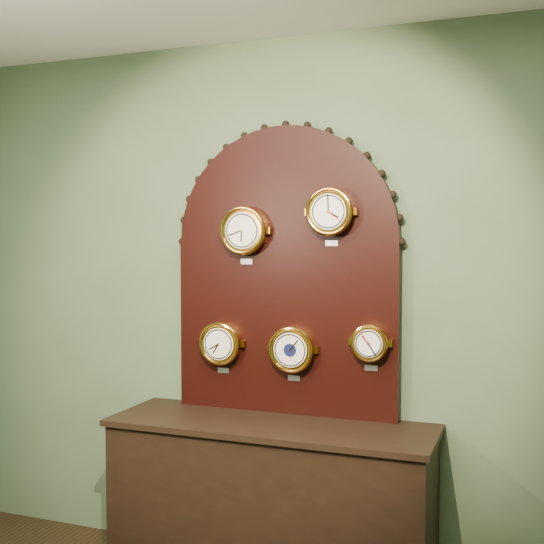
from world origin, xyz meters
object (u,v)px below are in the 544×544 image
at_px(roman_clock, 244,231).
at_px(barometer, 292,349).
at_px(display_board, 285,261).
at_px(shop_counter, 271,507).
at_px(hygrometer, 221,343).
at_px(arabic_clock, 330,212).
at_px(tide_clock, 370,343).

xyz_separation_m(roman_clock, barometer, (0.27, 0.00, -0.61)).
height_order(display_board, barometer, display_board).
height_order(shop_counter, display_board, display_board).
bearing_deg(hygrometer, display_board, 11.03).
xyz_separation_m(display_board, roman_clock, (-0.21, -0.07, 0.16)).
xyz_separation_m(display_board, arabic_clock, (0.26, -0.07, 0.25)).
xyz_separation_m(arabic_clock, tide_clock, (0.21, 0.00, -0.65)).
distance_m(hygrometer, barometer, 0.40).
bearing_deg(tide_clock, hygrometer, -179.92).
distance_m(arabic_clock, barometer, 0.73).
height_order(arabic_clock, barometer, arabic_clock).
relative_size(shop_counter, hygrometer, 5.68).
bearing_deg(shop_counter, hygrometer, 155.87).
relative_size(shop_counter, arabic_clock, 5.47).
distance_m(display_board, arabic_clock, 0.37).
bearing_deg(display_board, arabic_clock, -14.46).
bearing_deg(arabic_clock, shop_counter, -149.49).
bearing_deg(hygrometer, arabic_clock, -0.03).
relative_size(barometer, tide_clock, 1.21).
relative_size(hygrometer, tide_clock, 1.18).
height_order(display_board, hygrometer, display_board).
xyz_separation_m(roman_clock, tide_clock, (0.67, 0.00, -0.55)).
xyz_separation_m(shop_counter, display_board, (0.00, 0.22, 1.23)).
xyz_separation_m(display_board, hygrometer, (-0.34, -0.07, -0.44)).
bearing_deg(tide_clock, display_board, 171.99).
xyz_separation_m(shop_counter, barometer, (0.06, 0.15, 0.78)).
bearing_deg(display_board, shop_counter, -90.00).
relative_size(shop_counter, roman_clock, 5.25).
distance_m(arabic_clock, tide_clock, 0.68).
relative_size(arabic_clock, barometer, 1.01).
distance_m(roman_clock, barometer, 0.66).
relative_size(arabic_clock, hygrometer, 1.04).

